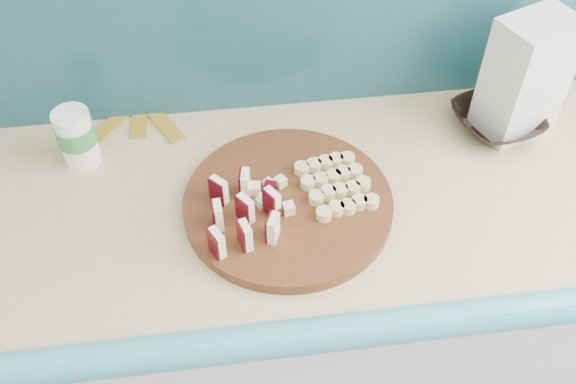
% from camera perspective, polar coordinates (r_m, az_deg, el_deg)
% --- Properties ---
extents(kitchen_counter, '(2.20, 0.63, 0.91)m').
position_cam_1_polar(kitchen_counter, '(1.60, 2.29, -11.25)').
color(kitchen_counter, white).
rests_on(kitchen_counter, ground).
extents(cutting_board, '(0.46, 0.46, 0.02)m').
position_cam_1_polar(cutting_board, '(1.20, -0.00, -1.04)').
color(cutting_board, '#45220E').
rests_on(cutting_board, kitchen_counter).
extents(apple_wedges, '(0.13, 0.17, 0.05)m').
position_cam_1_polar(apple_wedges, '(1.14, -4.18, -1.86)').
color(apple_wedges, '#FEF7CB').
rests_on(apple_wedges, cutting_board).
extents(apple_chunks, '(0.07, 0.06, 0.02)m').
position_cam_1_polar(apple_chunks, '(1.18, -1.08, -0.64)').
color(apple_chunks, '#F2EBC2').
rests_on(apple_chunks, cutting_board).
extents(banana_slices, '(0.14, 0.16, 0.02)m').
position_cam_1_polar(banana_slices, '(1.21, 4.31, 0.72)').
color(banana_slices, '#D9CF85').
rests_on(banana_slices, cutting_board).
extents(brown_bowl, '(0.21, 0.21, 0.04)m').
position_cam_1_polar(brown_bowl, '(1.42, 18.09, 6.06)').
color(brown_bowl, black).
rests_on(brown_bowl, kitchen_counter).
extents(flour_bag, '(0.18, 0.15, 0.25)m').
position_cam_1_polar(flour_bag, '(1.38, 20.37, 9.59)').
color(flour_bag, silver).
rests_on(flour_bag, kitchen_counter).
extents(canister, '(0.08, 0.08, 0.12)m').
position_cam_1_polar(canister, '(1.32, -18.28, 4.70)').
color(canister, white).
rests_on(canister, kitchen_counter).
extents(banana_peel, '(0.21, 0.18, 0.01)m').
position_cam_1_polar(banana_peel, '(1.42, -13.14, 6.29)').
color(banana_peel, gold).
rests_on(banana_peel, kitchen_counter).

